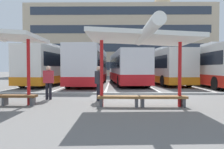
% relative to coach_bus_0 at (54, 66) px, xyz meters
% --- Properties ---
extents(ground_plane, '(160.00, 160.00, 0.00)m').
position_rel_coach_bus_0_xyz_m(ground_plane, '(7.29, -9.68, -1.79)').
color(ground_plane, slate).
extents(terminal_building, '(40.42, 14.56, 17.94)m').
position_rel_coach_bus_0_xyz_m(terminal_building, '(7.32, 29.05, 5.81)').
color(terminal_building, '#C6B293').
rests_on(terminal_building, ground).
extents(coach_bus_0, '(3.56, 11.56, 3.79)m').
position_rel_coach_bus_0_xyz_m(coach_bus_0, '(0.00, 0.00, 0.00)').
color(coach_bus_0, silver).
rests_on(coach_bus_0, ground).
extents(coach_bus_1, '(2.90, 10.42, 3.79)m').
position_rel_coach_bus_0_xyz_m(coach_bus_1, '(3.67, -1.03, -0.01)').
color(coach_bus_1, silver).
rests_on(coach_bus_1, ground).
extents(coach_bus_2, '(3.63, 12.37, 3.49)m').
position_rel_coach_bus_0_xyz_m(coach_bus_2, '(7.26, 0.61, -0.19)').
color(coach_bus_2, silver).
rests_on(coach_bus_2, ground).
extents(coach_bus_3, '(3.62, 11.73, 3.59)m').
position_rel_coach_bus_0_xyz_m(coach_bus_3, '(10.93, 0.99, -0.11)').
color(coach_bus_3, silver).
rests_on(coach_bus_3, ground).
extents(coach_bus_4, '(2.74, 11.83, 3.71)m').
position_rel_coach_bus_0_xyz_m(coach_bus_4, '(14.57, -1.59, -0.07)').
color(coach_bus_4, silver).
rests_on(coach_bus_4, ground).
extents(lane_stripe_0, '(0.16, 14.00, 0.01)m').
position_rel_coach_bus_0_xyz_m(lane_stripe_0, '(-1.82, -0.42, -1.79)').
color(lane_stripe_0, white).
rests_on(lane_stripe_0, ground).
extents(lane_stripe_1, '(0.16, 14.00, 0.01)m').
position_rel_coach_bus_0_xyz_m(lane_stripe_1, '(1.82, -0.42, -1.79)').
color(lane_stripe_1, white).
rests_on(lane_stripe_1, ground).
extents(lane_stripe_2, '(0.16, 14.00, 0.01)m').
position_rel_coach_bus_0_xyz_m(lane_stripe_2, '(5.47, -0.42, -1.79)').
color(lane_stripe_2, white).
rests_on(lane_stripe_2, ground).
extents(lane_stripe_3, '(0.16, 14.00, 0.01)m').
position_rel_coach_bus_0_xyz_m(lane_stripe_3, '(9.11, -0.42, -1.79)').
color(lane_stripe_3, white).
rests_on(lane_stripe_3, ground).
extents(lane_stripe_4, '(0.16, 14.00, 0.01)m').
position_rel_coach_bus_0_xyz_m(lane_stripe_4, '(12.76, -0.42, -1.79)').
color(lane_stripe_4, white).
rests_on(lane_stripe_4, ground).
extents(lane_stripe_5, '(0.16, 14.00, 0.01)m').
position_rel_coach_bus_0_xyz_m(lane_stripe_5, '(16.41, -0.42, -1.79)').
color(lane_stripe_5, white).
rests_on(lane_stripe_5, ground).
extents(bench_1, '(1.53, 0.47, 0.45)m').
position_rel_coach_bus_0_xyz_m(bench_1, '(1.98, -11.97, -1.46)').
color(bench_1, brown).
rests_on(bench_1, ground).
extents(waiting_shelter_1, '(4.22, 5.03, 3.00)m').
position_rel_coach_bus_0_xyz_m(waiting_shelter_1, '(7.15, -12.46, 0.96)').
color(waiting_shelter_1, red).
rests_on(waiting_shelter_1, ground).
extents(bench_2, '(1.76, 0.47, 0.45)m').
position_rel_coach_bus_0_xyz_m(bench_2, '(6.25, -12.23, -1.45)').
color(bench_2, brown).
rests_on(bench_2, ground).
extents(bench_3, '(1.98, 0.44, 0.45)m').
position_rel_coach_bus_0_xyz_m(bench_3, '(8.05, -12.24, -1.45)').
color(bench_3, brown).
rests_on(bench_3, ground).
extents(platform_kerb, '(44.00, 0.24, 0.12)m').
position_rel_coach_bus_0_xyz_m(platform_kerb, '(7.29, -8.24, -1.73)').
color(platform_kerb, '#ADADA8').
rests_on(platform_kerb, ground).
extents(waiting_passenger_0, '(0.50, 0.23, 1.70)m').
position_rel_coach_bus_0_xyz_m(waiting_passenger_0, '(2.73, -10.32, -0.80)').
color(waiting_passenger_0, black).
rests_on(waiting_passenger_0, ground).
extents(waiting_passenger_1, '(0.42, 0.53, 1.68)m').
position_rel_coach_bus_0_xyz_m(waiting_passenger_1, '(5.31, -10.76, -0.82)').
color(waiting_passenger_1, black).
rests_on(waiting_passenger_1, ground).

